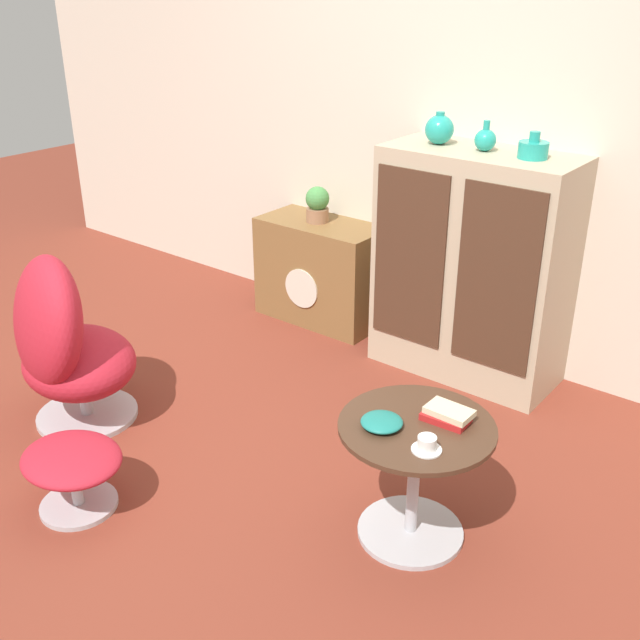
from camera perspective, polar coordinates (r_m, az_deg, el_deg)
The scene contains 14 objects.
ground_plane at distance 3.14m, azimuth -7.93°, elevation -12.13°, with size 12.00×12.00×0.00m, color brown.
wall_back at distance 3.92m, azimuth 9.82°, elevation 16.17°, with size 6.40×0.06×2.60m.
sideboard at distance 3.75m, azimuth 11.52°, elevation 4.01°, with size 0.92×0.44×1.14m.
tv_console at distance 4.36m, azimuth 0.10°, elevation 3.72°, with size 0.74×0.37×0.59m.
egg_chair at distance 3.48m, azimuth -18.90°, elevation -1.76°, with size 0.71×0.68×0.83m.
ottoman at distance 3.02m, azimuth -18.34°, elevation -10.45°, with size 0.41×0.35×0.27m.
coffee_table at distance 2.71m, azimuth 7.20°, elevation -11.09°, with size 0.55×0.55×0.47m.
vase_leftmost at distance 3.69m, azimuth 9.08°, elevation 14.15°, with size 0.14×0.14×0.15m.
vase_inner_left at distance 3.58m, azimuth 12.48°, elevation 13.27°, with size 0.10×0.10×0.14m.
vase_inner_right at distance 3.49m, azimuth 15.94°, elevation 12.41°, with size 0.13×0.13×0.12m.
potted_plant at distance 4.25m, azimuth -0.20°, elevation 8.82°, with size 0.13×0.13×0.20m.
teacup at distance 2.48m, azimuth 8.14°, elevation -9.42°, with size 0.10×0.10×0.05m.
book_stack at distance 2.64m, azimuth 9.69°, elevation -7.12°, with size 0.17×0.11×0.05m.
bowl at distance 2.58m, azimuth 4.73°, elevation -7.75°, with size 0.15×0.15×0.04m.
Camera 1 is at (1.86, -1.68, 1.89)m, focal length 42.00 mm.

